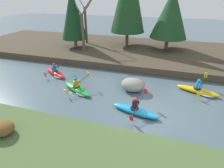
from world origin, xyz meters
TOP-DOWN VIEW (x-y plane):
  - ground_plane at (0.00, 0.00)m, footprint 90.00×90.00m
  - riverbank_far at (0.00, 10.49)m, footprint 44.00×10.64m
  - conifer_tree_far_left at (-9.11, 9.12)m, footprint 2.74×2.74m
  - conifer_tree_mid_left at (0.56, 11.20)m, footprint 3.74×3.74m
  - bare_tree_upstream at (-8.69, 11.25)m, footprint 2.95×2.92m
  - bare_tree_mid_upstream at (-7.64, 8.18)m, footprint 2.70×2.67m
  - shrub_clump_nearest at (-5.75, -4.09)m, footprint 1.07×0.89m
  - kayaker_lead at (3.03, 3.22)m, footprint 2.76×2.03m
  - kayaker_middle at (-0.67, -0.22)m, footprint 2.79×2.05m
  - kayaker_trailing at (-4.85, 1.05)m, footprint 2.68×1.93m
  - kayaker_far_back at (-7.79, 2.99)m, footprint 2.64×1.96m
  - boulder_midstream at (-1.31, 2.28)m, footprint 1.62×1.26m

SIDE VIEW (x-z plane):
  - ground_plane at x=0.00m, z-range 0.00..0.00m
  - kayaker_lead at x=3.03m, z-range -0.40..0.80m
  - kayaker_trailing at x=-4.85m, z-range -0.40..0.80m
  - kayaker_far_back at x=-7.79m, z-range -0.40..0.80m
  - kayaker_middle at x=-0.67m, z-range -0.38..0.82m
  - riverbank_far at x=0.00m, z-range 0.00..0.62m
  - boulder_midstream at x=-1.31m, z-range 0.00..0.91m
  - shrub_clump_nearest at x=-5.75m, z-range 0.62..1.20m
  - bare_tree_mid_upstream at x=-7.64m, z-range 0.49..5.31m
  - bare_tree_upstream at x=-8.69m, z-range 0.47..5.77m
  - conifer_tree_far_left at x=-9.11m, z-range 1.08..7.03m
  - conifer_tree_mid_left at x=0.56m, z-range 1.23..7.17m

